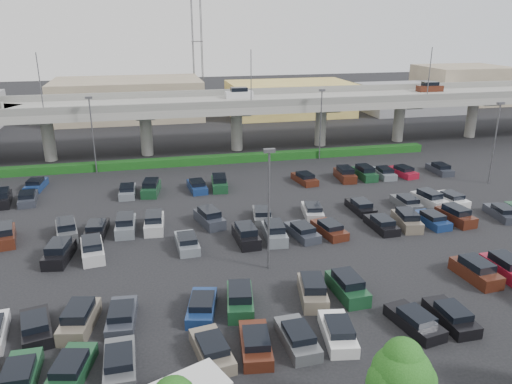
# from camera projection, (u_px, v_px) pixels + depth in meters

# --- Properties ---
(ground) EXTENTS (280.00, 280.00, 0.00)m
(ground) POSITION_uv_depth(u_px,v_px,m) (248.00, 231.00, 49.20)
(ground) COLOR black
(overpass) EXTENTS (150.00, 13.00, 15.80)m
(overpass) POSITION_uv_depth(u_px,v_px,m) (203.00, 107.00, 76.36)
(overpass) COLOR gray
(overpass) RESTS_ON ground
(hedge) EXTENTS (66.00, 1.60, 1.10)m
(hedge) POSITION_uv_depth(u_px,v_px,m) (212.00, 160.00, 72.05)
(hedge) COLOR #113D12
(hedge) RESTS_ON ground
(tree_row) EXTENTS (65.07, 3.66, 5.94)m
(tree_row) POSITION_uv_depth(u_px,v_px,m) (379.00, 379.00, 23.77)
(tree_row) COLOR #332316
(tree_row) RESTS_ON ground
(parked_cars) EXTENTS (63.04, 41.64, 1.67)m
(parked_cars) POSITION_uv_depth(u_px,v_px,m) (250.00, 246.00, 44.53)
(parked_cars) COLOR silver
(parked_cars) RESTS_ON ground
(light_poles) EXTENTS (66.90, 48.38, 10.30)m
(light_poles) POSITION_uv_depth(u_px,v_px,m) (202.00, 167.00, 48.13)
(light_poles) COLOR #515157
(light_poles) RESTS_ON ground
(distant_buildings) EXTENTS (138.00, 24.00, 9.00)m
(distant_buildings) POSITION_uv_depth(u_px,v_px,m) (244.00, 98.00, 107.51)
(distant_buildings) COLOR gray
(distant_buildings) RESTS_ON ground
(comm_tower) EXTENTS (2.40, 2.40, 30.00)m
(comm_tower) POSITION_uv_depth(u_px,v_px,m) (197.00, 39.00, 113.08)
(comm_tower) COLOR #515157
(comm_tower) RESTS_ON ground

